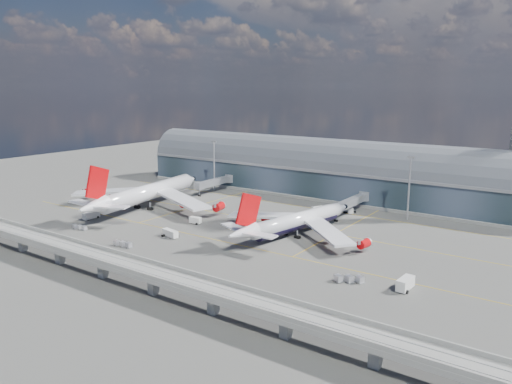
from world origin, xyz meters
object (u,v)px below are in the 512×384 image
Objects in this scene: service_truck_1 at (195,220)px; service_truck_2 at (170,233)px; floodlight_mast_right at (409,186)px; cargo_train_1 at (123,244)px; airliner_left at (146,193)px; airliner_right at (295,222)px; service_truck_4 at (318,210)px; cargo_train_2 at (349,279)px; floodlight_mast_left at (214,164)px; service_truck_5 at (350,210)px; service_truck_3 at (405,284)px; service_truck_0 at (91,215)px; cargo_train_0 at (80,227)px.

service_truck_2 is at bearing -173.93° from service_truck_1.
floodlight_mast_right is 111.76m from cargo_train_1.
airliner_left is 1.26× the size of airliner_right.
service_truck_4 is at bearing 114.08° from airliner_right.
service_truck_2 reaches higher than cargo_train_2.
floodlight_mast_left reaches higher than service_truck_5.
service_truck_4 reaches higher than service_truck_1.
service_truck_1 is (-65.90, -53.33, -12.29)m from floodlight_mast_right.
service_truck_2 is at bearing -175.32° from service_truck_3.
cargo_train_2 is (31.72, -70.70, -0.30)m from service_truck_5.
service_truck_1 is at bearing 25.75° from service_truck_2.
service_truck_0 is 43.47m from service_truck_1.
floodlight_mast_right reaches higher than cargo_train_2.
cargo_train_2 is (69.82, -2.54, -0.40)m from service_truck_2.
airliner_right is 7.47× the size of cargo_train_2.
service_truck_5 reaches higher than cargo_train_0.
service_truck_5 is 0.68× the size of cargo_train_1.
service_truck_4 is 94.89m from cargo_train_0.
floodlight_mast_right is at bearing -29.57° from cargo_train_1.
floodlight_mast_left is 68.88m from service_truck_4.
floodlight_mast_right is at bearing -39.57° from cargo_train_0.
floodlight_mast_left is at bearing 82.35° from cargo_train_2.
airliner_right is at bearing -131.65° from service_truck_5.
service_truck_4 is at bearing -158.96° from floodlight_mast_right.
cargo_train_0 is 29.69m from cargo_train_1.
cargo_train_2 is at bearing -79.82° from service_truck_2.
floodlight_mast_right is at bearing 70.80° from airliner_right.
service_truck_1 is at bearing -168.38° from service_truck_5.
airliner_left is 16.12× the size of service_truck_1.
service_truck_3 reaches higher than service_truck_5.
floodlight_mast_right is 128.34m from cargo_train_0.
cargo_train_2 is at bearing -29.56° from airliner_right.
service_truck_4 is 74.15m from cargo_train_2.
airliner_left is 35.47m from service_truck_1.
cargo_train_2 is at bearing -2.53° from service_truck_0.
cargo_train_0 is at bearing 127.95° from service_truck_1.
service_truck_4 is 0.73× the size of cargo_train_2.
service_truck_1 is 35.34m from cargo_train_1.
airliner_right is 83.77m from service_truck_0.
airliner_right is 60.15m from cargo_train_1.
service_truck_5 is (76.58, -3.45, -12.35)m from floodlight_mast_left.
floodlight_mast_right is at bearing 0.00° from floodlight_mast_left.
service_truck_4 is at bearing -16.36° from cargo_train_1.
airliner_left is 88.43m from service_truck_5.
airliner_left reaches higher than cargo_train_0.
airliner_right is at bearing -7.58° from airliner_left.
service_truck_5 is (76.91, 43.30, -5.53)m from airliner_left.
service_truck_2 is (43.68, 0.29, -0.14)m from service_truck_0.
cargo_train_0 is at bearing 122.13° from cargo_train_2.
service_truck_5 is (-23.42, -3.45, -12.35)m from floodlight_mast_right.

